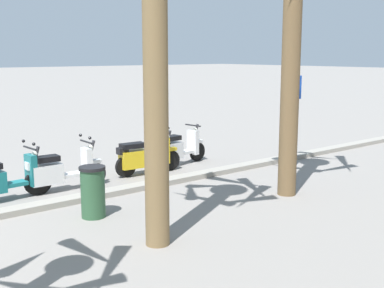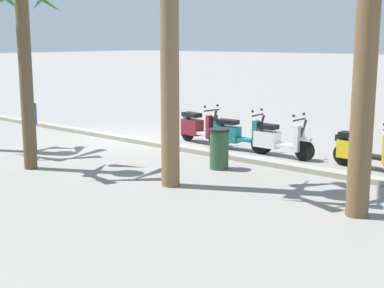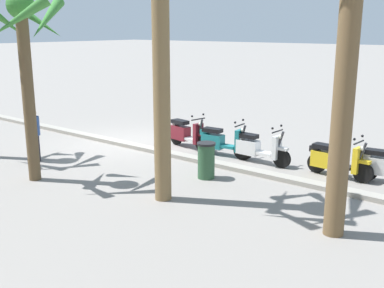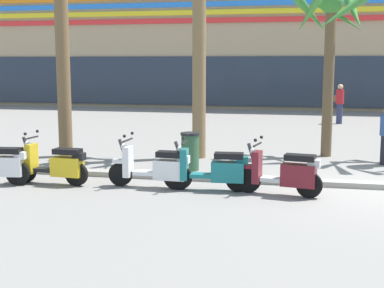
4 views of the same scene
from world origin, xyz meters
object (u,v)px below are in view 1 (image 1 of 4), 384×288
at_px(crossing_sign, 293,111).
at_px(litter_bin, 93,191).
at_px(scooter_teal_last_in_row, 2,180).
at_px(scooter_white_far_back, 178,149).
at_px(scooter_yellow_mid_centre, 144,157).
at_px(scooter_white_lead_nearest, 60,171).

height_order(crossing_sign, litter_bin, crossing_sign).
height_order(scooter_teal_last_in_row, crossing_sign, crossing_sign).
bearing_deg(litter_bin, scooter_white_far_back, -146.99).
relative_size(crossing_sign, litter_bin, 2.53).
relative_size(scooter_teal_last_in_row, litter_bin, 1.94).
relative_size(scooter_yellow_mid_centre, scooter_teal_last_in_row, 0.98).
height_order(scooter_white_far_back, litter_bin, scooter_white_far_back).
height_order(scooter_yellow_mid_centre, scooter_white_lead_nearest, same).
bearing_deg(litter_bin, scooter_white_lead_nearest, -98.02).
xyz_separation_m(scooter_teal_last_in_row, litter_bin, (-0.96, 2.05, 0.04)).
distance_m(scooter_yellow_mid_centre, litter_bin, 3.37).
xyz_separation_m(scooter_white_far_back, scooter_white_lead_nearest, (3.55, 0.43, -0.00)).
height_order(scooter_white_far_back, scooter_teal_last_in_row, scooter_teal_last_in_row).
height_order(scooter_white_lead_nearest, scooter_teal_last_in_row, same).
height_order(scooter_teal_last_in_row, litter_bin, scooter_teal_last_in_row).
relative_size(scooter_teal_last_in_row, crossing_sign, 0.77).
bearing_deg(scooter_yellow_mid_centre, scooter_white_far_back, -166.99).
xyz_separation_m(scooter_yellow_mid_centre, crossing_sign, (-3.38, 1.85, 1.06)).
distance_m(scooter_white_far_back, litter_bin, 4.58).
bearing_deg(scooter_white_far_back, scooter_white_lead_nearest, 6.97).
height_order(scooter_white_lead_nearest, litter_bin, scooter_white_lead_nearest).
distance_m(scooter_yellow_mid_centre, crossing_sign, 4.00).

